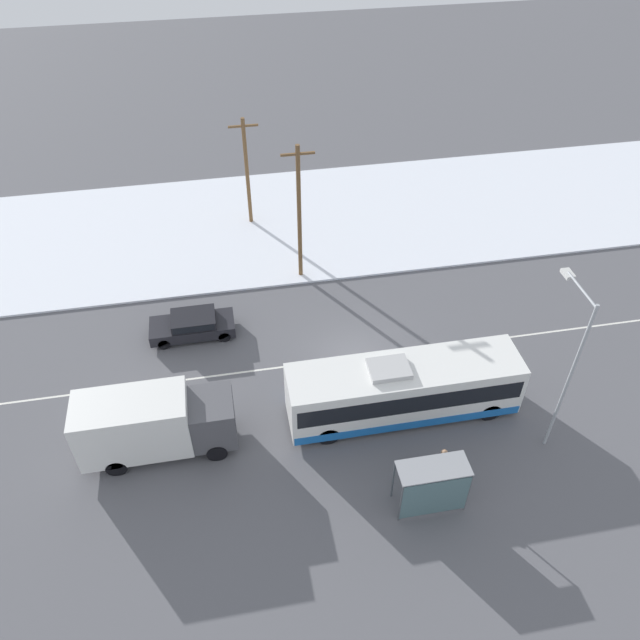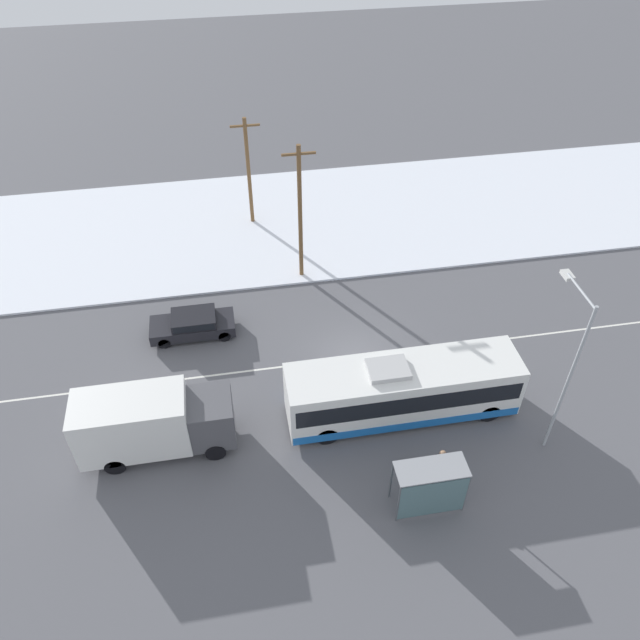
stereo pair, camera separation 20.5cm
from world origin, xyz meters
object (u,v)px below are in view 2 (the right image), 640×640
Objects in this scene: bus_shelter at (432,485)px; box_truck at (152,422)px; utility_pole_roadside at (300,212)px; utility_pole_snowlot at (249,170)px; streetlamp at (569,358)px; city_bus at (403,390)px; pedestrian_at_stop at (441,462)px; sedan_car at (193,324)px.

box_truck is at bearing 155.18° from bus_shelter.
utility_pole_roadside is 1.15× the size of utility_pole_snowlot.
utility_pole_roadside reaches higher than streetlamp.
utility_pole_roadside is at bearing 99.40° from bus_shelter.
pedestrian_at_stop is at bearing -80.20° from city_bus.
bus_shelter is 7.46m from streetlamp.
bus_shelter is at bearing -156.42° from streetlamp.
streetlamp is 1.12× the size of utility_pole_snowlot.
sedan_car is 0.53× the size of utility_pole_roadside.
utility_pole_roadside is at bearing -69.78° from utility_pole_snowlot.
sedan_car is 8.40m from utility_pole_roadside.
utility_pole_snowlot is (-11.13, 19.98, -1.25)m from streetlamp.
city_bus reaches higher than bus_shelter.
box_truck is 14.18m from utility_pole_roadside.
utility_pole_snowlot is at bearing 119.11° from streetlamp.
streetlamp reaches higher than city_bus.
utility_pole_snowlot is (-5.29, 17.49, 2.26)m from city_bus.
streetlamp is 0.97× the size of utility_pole_roadside.
pedestrian_at_stop is at bearing -17.13° from box_truck.
bus_shelter reaches higher than sedan_car.
pedestrian_at_stop is 0.21× the size of utility_pole_roadside.
sedan_car is at bearing 132.62° from pedestrian_at_stop.
sedan_car is at bearing 147.70° from streetlamp.
box_truck is 7.53m from sedan_car.
bus_shelter is at bearing -24.82° from box_truck.
box_truck is at bearing -108.34° from utility_pole_snowlot.
pedestrian_at_stop is (11.78, -3.63, -0.67)m from box_truck.
pedestrian_at_stop is at bearing 132.62° from sedan_car.
streetlamp reaches higher than box_truck.
box_truck is 18.67m from utility_pole_snowlot.
utility_pole_snowlot is (-5.03, 22.64, 2.13)m from bus_shelter.
city_bus is 5.93× the size of pedestrian_at_stop.
bus_shelter is at bearing -92.90° from city_bus.
city_bus is 11.90m from utility_pole_roadside.
utility_pole_snowlot is at bearing 105.61° from pedestrian_at_stop.
box_truck reaches higher than pedestrian_at_stop.
pedestrian_at_stop is 22.22m from utility_pole_snowlot.
box_truck is 2.33× the size of bus_shelter.
box_truck is 12.34m from pedestrian_at_stop.
streetlamp reaches higher than bus_shelter.
streetlamp is at bearing -60.89° from utility_pole_snowlot.
city_bus is at bearing 87.10° from bus_shelter.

